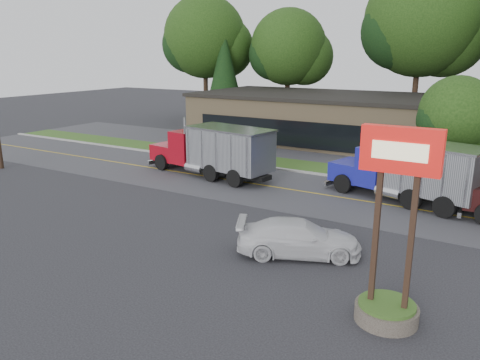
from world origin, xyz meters
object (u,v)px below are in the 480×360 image
Objects in this scene: bilo_sign at (391,259)px; dump_truck_blue at (412,170)px; dump_truck_red at (215,150)px; rally_car at (299,238)px.

bilo_sign is 12.75m from dump_truck_blue.
dump_truck_red and dump_truck_blue have the same top height.
dump_truck_blue is at bearing 98.34° from bilo_sign.
bilo_sign is at bearing 149.59° from dump_truck_red.
rally_car is (-2.44, -9.48, -1.09)m from dump_truck_blue.
dump_truck_blue reaches higher than rally_car.
bilo_sign is 5.46m from rally_car.
dump_truck_blue is at bearing -39.63° from rally_car.
rally_car is at bearing 91.27° from dump_truck_blue.
bilo_sign reaches higher than dump_truck_blue.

